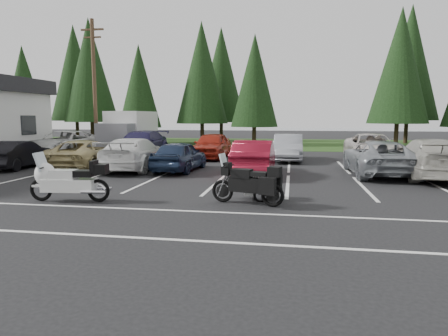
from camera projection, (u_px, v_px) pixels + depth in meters
ground at (197, 188)px, 14.26m from camera, size 120.00×120.00×0.00m
grass_strip at (256, 143)px, 37.73m from camera, size 80.00×16.00×0.01m
lake_water at (296, 132)px, 67.36m from camera, size 70.00×50.00×0.02m
utility_pole at (94, 84)px, 27.06m from camera, size 1.60×0.26×9.00m
box_truck at (127, 132)px, 27.64m from camera, size 2.40×5.60×2.90m
stall_markings at (208, 179)px, 16.22m from camera, size 32.00×16.00×0.01m
conifer_1 at (24, 86)px, 37.98m from camera, size 3.96×3.96×9.22m
conifer_2 at (90, 70)px, 38.34m from camera, size 5.10×5.10×11.89m
conifer_3 at (139, 86)px, 36.26m from camera, size 3.87×3.87×9.02m
conifer_4 at (202, 73)px, 36.65m from camera, size 4.80×4.80×11.17m
conifer_5 at (255, 81)px, 34.66m from camera, size 4.14×4.14×9.63m
conifer_6 at (400, 66)px, 33.00m from camera, size 4.93×4.93×11.48m
conifer_back_a at (75, 73)px, 43.08m from camera, size 5.28×5.28×12.30m
conifer_back_b at (221, 75)px, 40.95m from camera, size 4.97×4.97×11.58m
conifer_back_c at (410, 63)px, 37.16m from camera, size 5.50×5.50×12.81m
car_near_1 at (19, 154)px, 19.64m from camera, size 1.79×4.24×1.36m
car_near_2 at (85, 154)px, 19.47m from camera, size 2.81×5.27×1.41m
car_near_3 at (135, 154)px, 19.01m from camera, size 2.44×5.39×1.53m
car_near_4 at (180, 156)px, 18.61m from camera, size 1.94×4.26×1.42m
car_near_5 at (254, 157)px, 17.53m from camera, size 1.62×4.61×1.52m
car_near_6 at (379, 158)px, 17.35m from camera, size 2.60×5.44×1.50m
car_near_7 at (430, 158)px, 16.47m from camera, size 2.70×5.81×1.64m
car_far_0 at (65, 144)px, 25.50m from camera, size 2.96×6.02×1.64m
car_far_1 at (141, 144)px, 24.70m from camera, size 2.35×5.69×1.64m
car_far_2 at (212, 145)px, 24.26m from camera, size 2.01×4.68×1.57m
car_far_3 at (288, 148)px, 23.06m from camera, size 1.60×4.59×1.51m
car_far_4 at (372, 147)px, 22.98m from camera, size 2.59×5.60×1.55m
touring_motorcycle at (69, 177)px, 11.88m from camera, size 2.78×1.10×1.50m
cargo_trailer at (261, 188)px, 12.28m from camera, size 1.54×0.95×0.69m
adventure_motorcycle at (247, 179)px, 11.47m from camera, size 2.58×1.44×1.49m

